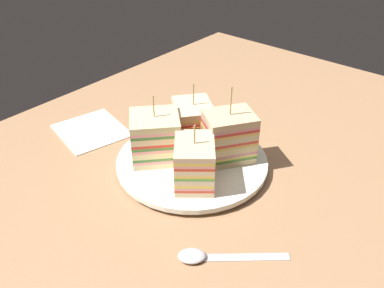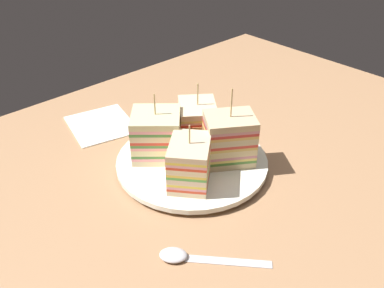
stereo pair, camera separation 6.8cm
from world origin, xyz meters
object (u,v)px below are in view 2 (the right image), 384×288
object	(u,v)px
sandwich_wedge_2	(190,163)
chip_pile	(194,156)
sandwich_wedge_3	(229,139)
sandwich_wedge_1	(157,135)
spoon	(187,257)
plate	(192,162)
sandwich_wedge_0	(197,123)
napkin	(101,124)

from	to	relation	value
sandwich_wedge_2	chip_pile	bearing A→B (deg)	0.65
sandwich_wedge_2	sandwich_wedge_3	bearing A→B (deg)	-40.24
sandwich_wedge_2	sandwich_wedge_1	bearing A→B (deg)	44.04
spoon	chip_pile	bearing A→B (deg)	-87.02
plate	chip_pile	distance (cm)	1.29
sandwich_wedge_0	chip_pile	size ratio (longest dim) A/B	1.50
sandwich_wedge_2	sandwich_wedge_3	size ratio (longest dim) A/B	0.78
sandwich_wedge_1	sandwich_wedge_0	bearing A→B (deg)	33.52
napkin	sandwich_wedge_0	bearing A→B (deg)	-64.95
spoon	napkin	distance (cm)	38.09
sandwich_wedge_3	spoon	bearing A→B (deg)	62.86
sandwich_wedge_0	sandwich_wedge_1	bearing A→B (deg)	-61.04
chip_pile	napkin	xyz separation A→B (cm)	(-4.18, 22.53, -1.95)
plate	sandwich_wedge_1	bearing A→B (deg)	124.20
chip_pile	spoon	xyz separation A→B (cm)	(-14.37, -14.17, -1.79)
plate	chip_pile	size ratio (longest dim) A/B	3.43
sandwich_wedge_2	sandwich_wedge_3	xyz separation A→B (cm)	(8.66, -0.04, 0.55)
sandwich_wedge_3	sandwich_wedge_0	bearing A→B (deg)	-59.25
sandwich_wedge_1	napkin	world-z (taller)	sandwich_wedge_1
sandwich_wedge_0	sandwich_wedge_3	world-z (taller)	sandwich_wedge_3
sandwich_wedge_1	sandwich_wedge_3	distance (cm)	12.00
sandwich_wedge_2	plate	bearing A→B (deg)	3.88
chip_pile	napkin	bearing A→B (deg)	100.52
sandwich_wedge_1	sandwich_wedge_2	world-z (taller)	sandwich_wedge_1
sandwich_wedge_0	chip_pile	world-z (taller)	sandwich_wedge_0
plate	sandwich_wedge_0	bearing A→B (deg)	38.02
sandwich_wedge_2	napkin	size ratio (longest dim) A/B	0.80
sandwich_wedge_0	plate	bearing A→B (deg)	-14.12
sandwich_wedge_0	sandwich_wedge_2	xyz separation A→B (cm)	(-9.10, -7.89, 0.01)
sandwich_wedge_2	sandwich_wedge_0	bearing A→B (deg)	0.96
sandwich_wedge_0	sandwich_wedge_2	size ratio (longest dim) A/B	1.09
sandwich_wedge_3	chip_pile	size ratio (longest dim) A/B	1.77
sandwich_wedge_3	sandwich_wedge_1	bearing A→B (deg)	-16.17
sandwich_wedge_1	sandwich_wedge_3	world-z (taller)	sandwich_wedge_3
sandwich_wedge_3	napkin	bearing A→B (deg)	-38.80
spoon	napkin	xyz separation A→B (cm)	(10.18, 36.70, -0.15)
sandwich_wedge_1	napkin	distance (cm)	18.09
chip_pile	spoon	size ratio (longest dim) A/B	0.61
chip_pile	sandwich_wedge_1	bearing A→B (deg)	124.84
plate	napkin	size ratio (longest dim) A/B	1.98
sandwich_wedge_2	sandwich_wedge_3	world-z (taller)	sandwich_wedge_3
sandwich_wedge_2	spoon	xyz separation A→B (cm)	(-9.77, -10.23, -4.73)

